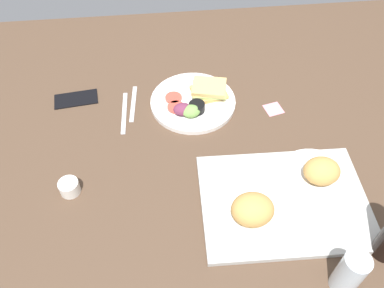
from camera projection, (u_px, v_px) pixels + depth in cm
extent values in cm
cube|color=#4C3828|center=(197.00, 148.00, 123.26)|extent=(190.00, 150.00, 3.00)
cube|color=#B2B2AD|center=(284.00, 201.00, 107.98)|extent=(45.96, 34.32, 1.60)
cylinder|color=white|center=(315.00, 180.00, 110.73)|extent=(21.50, 21.50, 1.40)
ellipsoid|color=tan|center=(322.00, 171.00, 107.65)|extent=(10.02, 8.65, 6.83)
cylinder|color=white|center=(252.00, 218.00, 102.94)|extent=(19.69, 19.69, 1.40)
ellipsoid|color=tan|center=(253.00, 209.00, 99.50)|extent=(11.00, 9.50, 7.50)
cylinder|color=white|center=(193.00, 102.00, 133.14)|extent=(28.40, 28.40, 1.60)
cube|color=tan|center=(209.00, 92.00, 134.02)|extent=(12.55, 10.98, 1.40)
cube|color=#B2C66B|center=(209.00, 90.00, 133.10)|extent=(11.84, 10.05, 1.00)
cube|color=#DBB266|center=(209.00, 87.00, 132.19)|extent=(12.74, 11.25, 1.40)
cylinder|color=#D14738|center=(174.00, 98.00, 132.69)|extent=(5.60, 5.60, 0.80)
cylinder|color=#D14738|center=(176.00, 107.00, 129.81)|extent=(5.60, 5.60, 0.80)
cylinder|color=black|center=(197.00, 107.00, 128.24)|extent=(5.20, 5.20, 3.00)
cylinder|color=#EFEACC|center=(197.00, 105.00, 127.40)|extent=(4.26, 4.26, 0.60)
ellipsoid|color=#729E4C|center=(191.00, 111.00, 126.68)|extent=(6.00, 4.80, 3.60)
ellipsoid|color=#6B2D47|center=(183.00, 109.00, 127.23)|extent=(6.00, 4.80, 3.60)
cylinder|color=silver|center=(350.00, 273.00, 88.96)|extent=(6.01, 6.01, 13.40)
cylinder|color=silver|center=(69.00, 187.00, 109.52)|extent=(5.60, 5.60, 4.00)
cube|color=#B7B7BC|center=(133.00, 103.00, 133.47)|extent=(2.82, 17.06, 0.50)
cube|color=#B7B7BC|center=(124.00, 112.00, 130.70)|extent=(2.12, 19.04, 0.50)
cube|color=black|center=(76.00, 99.00, 134.77)|extent=(15.12, 8.79, 0.80)
cube|color=pink|center=(274.00, 109.00, 132.02)|extent=(6.75, 6.75, 0.12)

